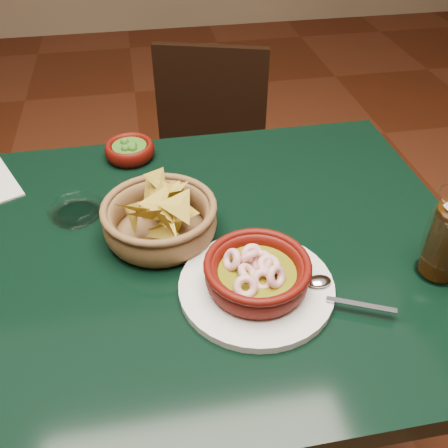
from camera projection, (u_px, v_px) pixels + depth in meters
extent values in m
cube|color=black|center=(147.00, 259.00, 0.92)|extent=(1.20, 0.80, 0.04)
cylinder|color=black|center=(334.00, 250.00, 1.49)|extent=(0.06, 0.06, 0.71)
cube|color=black|center=(205.00, 191.00, 1.64)|extent=(0.48, 0.48, 0.04)
cylinder|color=black|center=(151.00, 265.00, 1.66)|extent=(0.03, 0.03, 0.41)
cylinder|color=black|center=(248.00, 274.00, 1.63)|extent=(0.03, 0.03, 0.41)
cylinder|color=black|center=(171.00, 206.00, 1.91)|extent=(0.03, 0.03, 0.41)
cylinder|color=black|center=(256.00, 212.00, 1.87)|extent=(0.03, 0.03, 0.41)
cube|color=black|center=(211.00, 106.00, 1.63)|extent=(0.35, 0.13, 0.40)
cylinder|color=silver|center=(256.00, 287.00, 0.83)|extent=(0.26, 0.26, 0.01)
cylinder|color=#450804|center=(256.00, 282.00, 0.82)|extent=(0.15, 0.15, 0.01)
torus|color=#450804|center=(257.00, 274.00, 0.81)|extent=(0.19, 0.19, 0.04)
torus|color=#450804|center=(258.00, 265.00, 0.79)|extent=(0.17, 0.17, 0.01)
cylinder|color=#60610E|center=(257.00, 273.00, 0.81)|extent=(0.13, 0.13, 0.01)
torus|color=beige|center=(269.00, 265.00, 0.80)|extent=(0.05, 0.05, 0.03)
torus|color=beige|center=(262.00, 262.00, 0.81)|extent=(0.05, 0.06, 0.04)
torus|color=beige|center=(252.00, 255.00, 0.83)|extent=(0.05, 0.04, 0.05)
torus|color=beige|center=(249.00, 258.00, 0.82)|extent=(0.05, 0.04, 0.05)
torus|color=beige|center=(232.00, 260.00, 0.81)|extent=(0.04, 0.04, 0.04)
torus|color=beige|center=(248.00, 273.00, 0.80)|extent=(0.05, 0.05, 0.04)
torus|color=beige|center=(246.00, 287.00, 0.77)|extent=(0.05, 0.05, 0.04)
torus|color=beige|center=(263.00, 280.00, 0.78)|extent=(0.04, 0.04, 0.04)
torus|color=beige|center=(276.00, 277.00, 0.78)|extent=(0.05, 0.04, 0.05)
cube|color=silver|center=(361.00, 305.00, 0.78)|extent=(0.10, 0.05, 0.00)
ellipsoid|color=silver|center=(319.00, 281.00, 0.82)|extent=(0.04, 0.03, 0.01)
cylinder|color=brown|center=(161.00, 233.00, 0.94)|extent=(0.18, 0.18, 0.01)
torus|color=brown|center=(160.00, 221.00, 0.92)|extent=(0.24, 0.24, 0.06)
torus|color=brown|center=(159.00, 207.00, 0.90)|extent=(0.21, 0.21, 0.01)
cone|color=gold|center=(184.00, 214.00, 0.92)|extent=(0.09, 0.11, 0.06)
cone|color=gold|center=(161.00, 203.00, 0.94)|extent=(0.09, 0.09, 0.07)
cone|color=gold|center=(159.00, 203.00, 0.87)|extent=(0.10, 0.08, 0.07)
cone|color=gold|center=(179.00, 206.00, 0.87)|extent=(0.11, 0.09, 0.07)
cone|color=gold|center=(151.00, 195.00, 0.92)|extent=(0.07, 0.09, 0.10)
cone|color=gold|center=(159.00, 211.00, 0.90)|extent=(0.07, 0.09, 0.07)
cone|color=gold|center=(175.00, 188.00, 0.92)|extent=(0.09, 0.09, 0.05)
cone|color=gold|center=(159.00, 180.00, 0.93)|extent=(0.06, 0.10, 0.09)
cone|color=gold|center=(168.00, 194.00, 0.92)|extent=(0.11, 0.06, 0.09)
cone|color=gold|center=(172.00, 227.00, 0.90)|extent=(0.06, 0.08, 0.08)
cone|color=gold|center=(136.00, 208.00, 0.86)|extent=(0.11, 0.08, 0.08)
cone|color=gold|center=(166.00, 221.00, 0.85)|extent=(0.05, 0.10, 0.10)
cone|color=gold|center=(158.00, 202.00, 0.89)|extent=(0.07, 0.10, 0.09)
cone|color=gold|center=(132.00, 215.00, 0.89)|extent=(0.05, 0.09, 0.10)
cone|color=gold|center=(163.00, 195.00, 0.89)|extent=(0.05, 0.08, 0.07)
cone|color=gold|center=(170.00, 198.00, 0.92)|extent=(0.11, 0.08, 0.07)
cone|color=gold|center=(157.00, 203.00, 0.89)|extent=(0.10, 0.04, 0.10)
cone|color=gold|center=(160.00, 216.00, 0.92)|extent=(0.05, 0.08, 0.07)
cone|color=gold|center=(165.00, 229.00, 0.87)|extent=(0.10, 0.10, 0.06)
cone|color=gold|center=(147.00, 214.00, 0.85)|extent=(0.11, 0.07, 0.09)
cone|color=gold|center=(161.00, 198.00, 0.94)|extent=(0.11, 0.08, 0.07)
cone|color=gold|center=(169.00, 229.00, 0.89)|extent=(0.11, 0.04, 0.10)
cone|color=gold|center=(174.00, 216.00, 0.93)|extent=(0.10, 0.07, 0.09)
cone|color=gold|center=(155.00, 201.00, 0.94)|extent=(0.04, 0.08, 0.08)
cylinder|color=#450804|center=(131.00, 157.00, 1.15)|extent=(0.10, 0.10, 0.01)
torus|color=#450804|center=(130.00, 150.00, 1.14)|extent=(0.13, 0.13, 0.04)
cylinder|color=#235013|center=(129.00, 147.00, 1.13)|extent=(0.08, 0.08, 0.01)
sphere|color=#235013|center=(133.00, 146.00, 1.12)|extent=(0.02, 0.02, 0.02)
sphere|color=#235013|center=(125.00, 142.00, 1.14)|extent=(0.02, 0.02, 0.02)
sphere|color=#235013|center=(133.00, 149.00, 1.11)|extent=(0.02, 0.02, 0.02)
sphere|color=#235013|center=(130.00, 146.00, 1.12)|extent=(0.02, 0.02, 0.02)
sphere|color=#235013|center=(125.00, 149.00, 1.12)|extent=(0.02, 0.02, 0.02)
cylinder|color=white|center=(436.00, 270.00, 0.86)|extent=(0.07, 0.07, 0.01)
cylinder|color=black|center=(447.00, 242.00, 0.82)|extent=(0.06, 0.06, 0.13)
cylinder|color=white|center=(77.00, 213.00, 0.99)|extent=(0.09, 0.09, 0.01)
torus|color=white|center=(76.00, 209.00, 0.98)|extent=(0.12, 0.12, 0.03)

